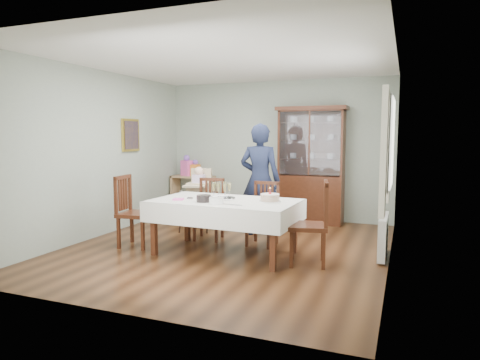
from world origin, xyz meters
The scene contains 25 objects.
floor centered at (0.00, 0.00, 0.00)m, with size 5.00×5.00×0.00m, color #593319.
room_shell centered at (0.00, 0.53, 1.70)m, with size 5.00×5.00×5.00m.
dining_table centered at (0.10, -0.31, 0.38)m, with size 2.05×1.24×0.76m.
china_cabinet centered at (0.75, 2.26, 1.12)m, with size 1.30×0.48×2.18m.
sideboard centered at (-1.75, 2.28, 0.40)m, with size 0.90×0.38×0.80m.
picture_frame centered at (-2.22, 0.80, 1.65)m, with size 0.04×0.48×0.58m, color gold.
window centered at (2.22, 0.30, 1.55)m, with size 0.04×1.02×1.22m, color white.
curtain_left centered at (2.16, -0.32, 1.45)m, with size 0.07×0.30×1.55m, color silver.
curtain_right centered at (2.16, 0.92, 1.45)m, with size 0.07×0.30×1.55m, color silver.
radiator centered at (2.16, 0.30, 0.30)m, with size 0.10×0.80×0.55m, color white.
chair_far_left centered at (-0.48, 0.39, 0.29)m, with size 0.49×0.49×0.96m.
chair_far_right centered at (0.43, 0.35, 0.28)m, with size 0.45×0.45×0.94m.
chair_end_left centered at (-1.31, -0.40, 0.31)m, with size 0.52×0.52×1.05m.
chair_end_right centered at (1.29, -0.35, 0.32)m, with size 0.57×0.57×1.07m.
woman centered at (0.19, 0.94, 0.92)m, with size 0.67×0.44×1.84m, color #161B31.
high_chair centered at (-0.91, 0.90, 0.43)m, with size 0.55×0.55×1.11m.
champagne_tray centered at (0.02, -0.24, 0.83)m, with size 0.39×0.39×0.23m.
birthday_cake centered at (0.73, -0.25, 0.81)m, with size 0.29×0.29×0.20m.
plate_stack_dark centered at (-0.11, -0.55, 0.81)m, with size 0.19×0.19×0.09m, color black.
plate_stack_white centered at (0.11, -0.62, 0.80)m, with size 0.19×0.19×0.08m, color white.
napkin_stack centered at (-0.51, -0.53, 0.77)m, with size 0.14×0.14×0.02m, color #F95BB5.
cutlery centered at (-0.46, -0.35, 0.77)m, with size 0.11×0.16×0.01m, color silver, non-canonical shape.
cake_knife centered at (0.34, -0.65, 0.77)m, with size 0.30×0.03×0.01m, color silver.
gift_bag_pink centered at (-1.88, 2.26, 0.99)m, with size 0.27×0.23×0.44m.
gift_bag_orange centered at (-1.68, 2.26, 0.95)m, with size 0.20×0.15×0.34m.
Camera 1 is at (2.41, -5.66, 1.66)m, focal length 32.00 mm.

